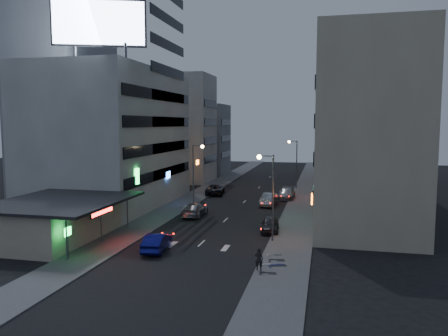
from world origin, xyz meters
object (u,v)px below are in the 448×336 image
(parked_car_right_near, at_px, (270,225))
(scooter_silver_b, at_px, (280,248))
(scooter_silver_a, at_px, (277,256))
(scooter_blue, at_px, (285,256))
(parked_car_left, at_px, (215,189))
(parked_car_right_far, at_px, (287,194))
(road_car_silver, at_px, (195,209))
(person, at_px, (259,259))
(parked_car_right_mid, at_px, (269,200))
(scooter_black_a, at_px, (276,265))
(road_car_blue, at_px, (157,242))
(scooter_black_b, at_px, (284,252))

(parked_car_right_near, relative_size, scooter_silver_b, 2.50)
(scooter_silver_a, height_order, scooter_silver_b, scooter_silver_a)
(scooter_blue, height_order, scooter_silver_b, scooter_blue)
(scooter_silver_a, xyz_separation_m, scooter_blue, (0.61, 0.19, 0.00))
(scooter_silver_b, bearing_deg, parked_car_left, 4.64)
(parked_car_right_far, bearing_deg, scooter_silver_a, -85.30)
(road_car_silver, bearing_deg, parked_car_right_far, -125.29)
(person, distance_m, scooter_silver_a, 2.04)
(parked_car_right_mid, bearing_deg, scooter_blue, -76.19)
(parked_car_right_near, xyz_separation_m, scooter_blue, (2.47, -10.40, 0.01))
(parked_car_right_near, bearing_deg, scooter_black_a, -85.14)
(parked_car_right_far, relative_size, scooter_silver_b, 3.08)
(parked_car_right_near, xyz_separation_m, parked_car_right_far, (0.00, 19.78, 0.04))
(road_car_silver, relative_size, scooter_black_a, 3.10)
(scooter_blue, bearing_deg, road_car_blue, 63.69)
(scooter_blue, xyz_separation_m, scooter_black_b, (-0.16, 1.15, -0.05))
(parked_car_right_near, height_order, parked_car_left, parked_car_left)
(scooter_black_a, xyz_separation_m, scooter_blue, (0.44, 2.08, 0.07))
(road_car_blue, bearing_deg, scooter_black_b, 171.70)
(scooter_black_a, xyz_separation_m, scooter_black_b, (0.28, 3.24, 0.03))
(parked_car_left, distance_m, scooter_silver_a, 34.61)
(parked_car_right_far, relative_size, scooter_black_a, 2.98)
(road_car_blue, distance_m, scooter_blue, 11.28)
(parked_car_right_near, bearing_deg, scooter_silver_a, -84.42)
(road_car_silver, xyz_separation_m, person, (10.39, -17.77, 0.17))
(parked_car_right_mid, relative_size, scooter_blue, 2.43)
(scooter_silver_a, xyz_separation_m, scooter_silver_b, (-0.02, 2.83, -0.09))
(road_car_blue, distance_m, scooter_black_a, 11.32)
(parked_car_left, bearing_deg, road_car_blue, 87.19)
(parked_car_right_far, distance_m, scooter_black_b, 29.11)
(parked_car_right_near, distance_m, parked_car_left, 24.21)
(scooter_black_b, bearing_deg, parked_car_right_far, -6.37)
(parked_car_left, bearing_deg, parked_car_right_far, 163.95)
(scooter_black_a, height_order, scooter_black_b, scooter_black_b)
(parked_car_right_near, bearing_deg, scooter_blue, -81.01)
(road_car_silver, relative_size, scooter_silver_b, 3.21)
(scooter_black_a, bearing_deg, parked_car_right_far, -2.10)
(parked_car_right_near, distance_m, scooter_blue, 10.69)
(parked_car_right_near, height_order, road_car_silver, road_car_silver)
(parked_car_right_near, xyz_separation_m, road_car_blue, (-8.71, -8.92, 0.05))
(parked_car_right_far, height_order, scooter_silver_a, parked_car_right_far)
(scooter_black_a, height_order, scooter_blue, scooter_blue)
(parked_car_right_far, relative_size, scooter_black_b, 2.83)
(parked_car_left, height_order, scooter_silver_b, parked_car_left)
(scooter_blue, height_order, scooter_black_b, scooter_blue)
(scooter_blue, bearing_deg, scooter_black_a, 149.27)
(scooter_black_a, bearing_deg, scooter_blue, -17.66)
(road_car_silver, relative_size, person, 3.23)
(parked_car_right_mid, bearing_deg, parked_car_right_far, 75.11)
(parked_car_right_mid, bearing_deg, road_car_silver, -128.54)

